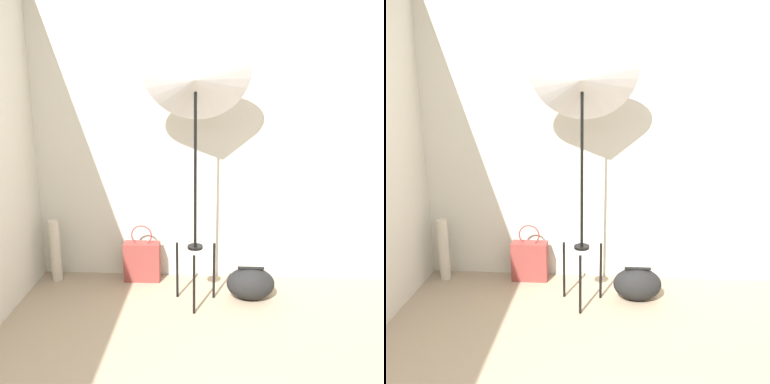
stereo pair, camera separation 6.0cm
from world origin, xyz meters
TOP-DOWN VIEW (x-y plane):
  - wall_back at (0.00, 2.36)m, footprint 8.00×0.05m
  - photo_umbrella at (-0.07, 1.84)m, footprint 0.80×0.50m
  - tote_bag at (-0.54, 2.21)m, footprint 0.30×0.12m
  - duffel_bag at (0.36, 1.93)m, footprint 0.38×0.26m
  - paper_roll at (-1.28, 2.18)m, footprint 0.09×0.09m

SIDE VIEW (x-z plane):
  - duffel_bag at x=0.36m, z-range 0.00..0.26m
  - tote_bag at x=-0.54m, z-range -0.07..0.42m
  - paper_roll at x=-1.28m, z-range 0.00..0.53m
  - wall_back at x=0.00m, z-range 0.00..2.60m
  - photo_umbrella at x=-0.07m, z-range 0.64..2.78m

